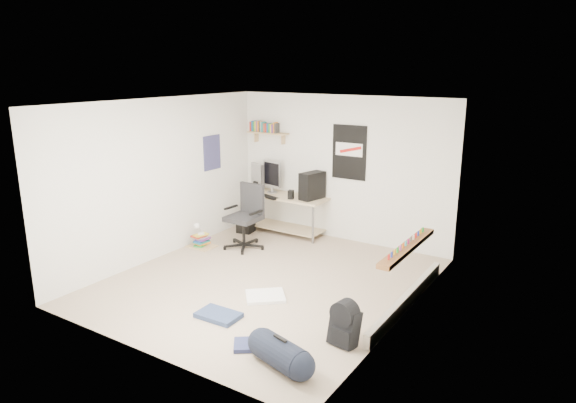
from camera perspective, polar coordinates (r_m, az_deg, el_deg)
The scene contains 26 objects.
floor at distance 7.39m, azimuth -2.35°, elevation -8.83°, with size 4.00×4.50×0.01m, color gray.
ceiling at distance 6.78m, azimuth -2.58°, elevation 10.99°, with size 4.00×4.50×0.01m, color white.
back_wall at distance 8.87m, azimuth 5.94°, elevation 3.64°, with size 4.00×0.01×2.50m, color silver.
left_wall at distance 8.27m, azimuth -13.92°, elevation 2.46°, with size 0.01×4.50×2.50m, color silver.
right_wall at distance 6.09m, azimuth 13.19°, elevation -1.85°, with size 0.01×4.50×2.50m, color silver.
desk at distance 9.32m, azimuth -0.11°, elevation -1.33°, with size 1.52×0.67×0.69m, color #BCB482.
monitor_left at distance 9.56m, azimuth -3.44°, elevation 2.27°, with size 0.35×0.09×0.39m, color #959498.
monitor_right at distance 9.36m, azimuth -1.77°, elevation 2.28°, with size 0.43×0.11×0.47m, color #B3B2B7.
pc_tower at distance 8.92m, azimuth 2.70°, elevation 1.71°, with size 0.22×0.47×0.49m, color black.
keyboard at distance 9.12m, azimuth -2.11°, elevation 0.50°, with size 0.41×0.14×0.02m, color black.
speaker_left at distance 9.56m, azimuth -3.50°, elevation 1.69°, with size 0.10×0.10×0.20m, color black.
speaker_right at distance 8.93m, azimuth 0.32°, elevation 0.72°, with size 0.09×0.09×0.18m, color black.
office_chair at distance 8.54m, azimuth -4.96°, elevation -2.03°, with size 0.70×0.70×1.08m, color black.
wall_shelf at distance 9.43m, azimuth -2.25°, elevation 7.62°, with size 0.80×0.22×0.24m, color tan.
poster_back_wall at distance 8.73m, azimuth 6.80°, elevation 5.44°, with size 0.62×0.03×0.92m, color black.
poster_left_wall at distance 9.06m, azimuth -8.44°, elevation 5.39°, with size 0.02×0.42×0.60m, color navy.
window at distance 6.33m, azimuth 13.75°, elevation 0.63°, with size 0.10×1.50×1.26m, color brown.
baseboard_heater at distance 6.78m, azimuth 13.08°, elevation -10.59°, with size 0.08×2.50×0.18m, color #B7B2A8.
backpack at distance 5.78m, azimuth 6.29°, elevation -13.73°, with size 0.30×0.24×0.40m, color black.
duffel_bag at distance 5.39m, azimuth -0.87°, elevation -16.64°, with size 0.31×0.31×0.60m, color black.
tshirt at distance 6.88m, azimuth -2.54°, elevation -10.47°, with size 0.50×0.42×0.04m, color white.
jeans_a at distance 6.43m, azimuth -7.73°, elevation -12.40°, with size 0.52×0.33×0.06m, color navy.
jeans_b at distance 5.80m, azimuth -4.14°, elevation -15.57°, with size 0.37×0.28×0.05m, color navy.
book_stack at distance 8.78m, azimuth -9.60°, elevation -4.04°, with size 0.41×0.34×0.28m, color brown.
desk_lamp at distance 8.68m, azimuth -9.65°, elevation -2.67°, with size 0.11×0.18×0.18m, color white.
subwoofer at distance 9.45m, azimuth -4.71°, elevation -2.58°, with size 0.27×0.27×0.30m, color black.
Camera 1 is at (3.90, -5.53, 2.95)m, focal length 32.00 mm.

